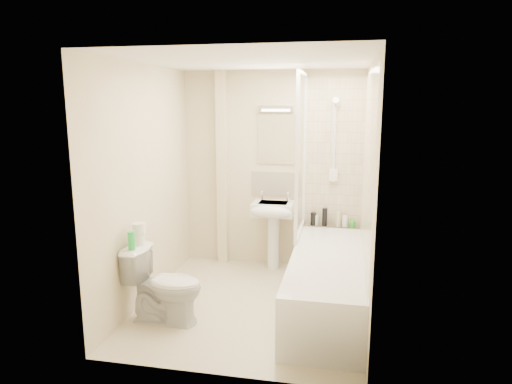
# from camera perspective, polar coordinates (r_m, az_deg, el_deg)

# --- Properties ---
(floor) EXTENTS (2.50, 2.50, 0.00)m
(floor) POSITION_cam_1_polar(r_m,az_deg,el_deg) (4.79, -0.56, -13.83)
(floor) COLOR beige
(floor) RESTS_ON ground
(wall_back) EXTENTS (2.20, 0.02, 2.40)m
(wall_back) POSITION_cam_1_polar(r_m,az_deg,el_deg) (5.63, 2.02, 2.75)
(wall_back) COLOR beige
(wall_back) RESTS_ON ground
(wall_left) EXTENTS (0.02, 2.50, 2.40)m
(wall_left) POSITION_cam_1_polar(r_m,az_deg,el_deg) (4.77, -13.65, 0.87)
(wall_left) COLOR beige
(wall_left) RESTS_ON ground
(wall_right) EXTENTS (0.02, 2.50, 2.40)m
(wall_right) POSITION_cam_1_polar(r_m,az_deg,el_deg) (4.33, 13.80, -0.14)
(wall_right) COLOR beige
(wall_right) RESTS_ON ground
(ceiling) EXTENTS (2.20, 2.50, 0.02)m
(ceiling) POSITION_cam_1_polar(r_m,az_deg,el_deg) (4.36, -0.62, 16.10)
(ceiling) COLOR white
(ceiling) RESTS_ON wall_back
(tile_back) EXTENTS (0.70, 0.01, 1.75)m
(tile_back) POSITION_cam_1_polar(r_m,az_deg,el_deg) (5.52, 9.75, 4.78)
(tile_back) COLOR beige
(tile_back) RESTS_ON wall_back
(tile_right) EXTENTS (0.01, 2.10, 1.75)m
(tile_right) POSITION_cam_1_polar(r_m,az_deg,el_deg) (4.33, 13.76, 2.87)
(tile_right) COLOR beige
(tile_right) RESTS_ON wall_right
(pipe_boxing) EXTENTS (0.12, 0.12, 2.40)m
(pipe_boxing) POSITION_cam_1_polar(r_m,az_deg,el_deg) (5.71, -4.24, 2.83)
(pipe_boxing) COLOR beige
(pipe_boxing) RESTS_ON ground
(splashback) EXTENTS (0.60, 0.02, 0.30)m
(splashback) POSITION_cam_1_polar(r_m,az_deg,el_deg) (5.64, 2.49, 1.01)
(splashback) COLOR beige
(splashback) RESTS_ON wall_back
(mirror) EXTENTS (0.46, 0.01, 0.60)m
(mirror) POSITION_cam_1_polar(r_m,az_deg,el_deg) (5.57, 2.54, 6.58)
(mirror) COLOR white
(mirror) RESTS_ON wall_back
(strip_light) EXTENTS (0.42, 0.07, 0.07)m
(strip_light) POSITION_cam_1_polar(r_m,az_deg,el_deg) (5.53, 2.54, 10.39)
(strip_light) COLOR silver
(strip_light) RESTS_ON wall_back
(bathtub) EXTENTS (0.70, 2.10, 0.55)m
(bathtub) POSITION_cam_1_polar(r_m,az_deg,el_deg) (4.63, 8.83, -11.03)
(bathtub) COLOR white
(bathtub) RESTS_ON ground
(shower_screen) EXTENTS (0.04, 0.92, 1.80)m
(shower_screen) POSITION_cam_1_polar(r_m,az_deg,el_deg) (5.10, 5.67, 4.65)
(shower_screen) COLOR white
(shower_screen) RESTS_ON bathtub
(shower_fixture) EXTENTS (0.10, 0.16, 0.99)m
(shower_fixture) POSITION_cam_1_polar(r_m,az_deg,el_deg) (5.47, 9.76, 5.98)
(shower_fixture) COLOR white
(shower_fixture) RESTS_ON wall_back
(pedestal_sink) EXTENTS (0.50, 0.47, 0.96)m
(pedestal_sink) POSITION_cam_1_polar(r_m,az_deg,el_deg) (5.50, 2.10, -3.09)
(pedestal_sink) COLOR white
(pedestal_sink) RESTS_ON ground
(bottle_black_a) EXTENTS (0.07, 0.07, 0.16)m
(bottle_black_a) POSITION_cam_1_polar(r_m,az_deg,el_deg) (5.60, 7.18, -3.36)
(bottle_black_a) COLOR black
(bottle_black_a) RESTS_ON bathtub
(bottle_white_a) EXTENTS (0.05, 0.05, 0.13)m
(bottle_white_a) POSITION_cam_1_polar(r_m,az_deg,el_deg) (5.60, 7.56, -3.51)
(bottle_white_a) COLOR silver
(bottle_white_a) RESTS_ON bathtub
(bottle_black_b) EXTENTS (0.06, 0.06, 0.22)m
(bottle_black_b) POSITION_cam_1_polar(r_m,az_deg,el_deg) (5.58, 8.58, -3.10)
(bottle_black_b) COLOR black
(bottle_black_b) RESTS_ON bathtub
(bottle_cream) EXTENTS (0.06, 0.06, 0.18)m
(bottle_cream) POSITION_cam_1_polar(r_m,az_deg,el_deg) (5.59, 10.24, -3.37)
(bottle_cream) COLOR beige
(bottle_cream) RESTS_ON bathtub
(bottle_white_b) EXTENTS (0.06, 0.06, 0.14)m
(bottle_white_b) POSITION_cam_1_polar(r_m,az_deg,el_deg) (5.59, 11.06, -3.60)
(bottle_white_b) COLOR white
(bottle_white_b) RESTS_ON bathtub
(bottle_green) EXTENTS (0.07, 0.07, 0.08)m
(bottle_green) POSITION_cam_1_polar(r_m,az_deg,el_deg) (5.60, 11.96, -3.92)
(bottle_green) COLOR green
(bottle_green) RESTS_ON bathtub
(toilet) EXTENTS (0.46, 0.74, 0.72)m
(toilet) POSITION_cam_1_polar(r_m,az_deg,el_deg) (4.41, -11.34, -11.31)
(toilet) COLOR white
(toilet) RESTS_ON ground
(toilet_roll_lower) EXTENTS (0.11, 0.11, 0.11)m
(toilet_roll_lower) POSITION_cam_1_polar(r_m,az_deg,el_deg) (4.42, -14.46, -5.68)
(toilet_roll_lower) COLOR white
(toilet_roll_lower) RESTS_ON toilet
(toilet_roll_upper) EXTENTS (0.12, 0.12, 0.10)m
(toilet_roll_upper) POSITION_cam_1_polar(r_m,az_deg,el_deg) (4.39, -14.43, -4.40)
(toilet_roll_upper) COLOR white
(toilet_roll_upper) RESTS_ON toilet_roll_lower
(green_bottle) EXTENTS (0.06, 0.06, 0.17)m
(green_bottle) POSITION_cam_1_polar(r_m,az_deg,el_deg) (4.27, -15.31, -5.90)
(green_bottle) COLOR green
(green_bottle) RESTS_ON toilet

